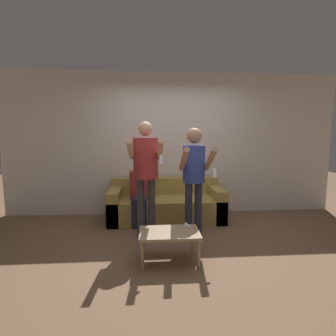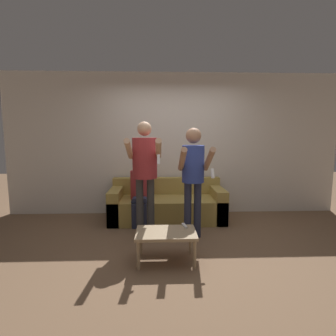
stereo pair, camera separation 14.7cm
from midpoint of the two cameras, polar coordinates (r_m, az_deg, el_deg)
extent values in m
plane|color=brown|center=(3.76, 2.18, -16.96)|extent=(14.00, 14.00, 0.00)
cube|color=silver|center=(5.10, 0.15, 5.15)|extent=(6.40, 0.06, 2.70)
cube|color=#AD9347|center=(4.79, -1.25, -8.88)|extent=(2.03, 0.82, 0.41)
cube|color=#AD9347|center=(5.03, -1.46, -3.85)|extent=(2.03, 0.16, 0.31)
cube|color=#AD9347|center=(4.81, -12.29, -7.92)|extent=(0.20, 0.82, 0.59)
cube|color=#AD9347|center=(4.90, 9.58, -7.58)|extent=(0.20, 0.82, 0.59)
cylinder|color=#383838|center=(3.95, -7.02, -8.71)|extent=(0.11, 0.11, 0.91)
cylinder|color=#383838|center=(3.95, -4.65, -8.70)|extent=(0.11, 0.11, 0.91)
cylinder|color=#9E2D33|center=(3.81, -5.99, 2.17)|extent=(0.36, 0.36, 0.58)
sphere|color=tan|center=(3.80, -6.07, 8.50)|extent=(0.21, 0.21, 0.21)
cylinder|color=tan|center=(3.57, -9.35, 4.05)|extent=(0.08, 0.53, 0.31)
cylinder|color=tan|center=(3.56, -2.91, 4.13)|extent=(0.08, 0.53, 0.31)
cube|color=white|center=(3.32, -2.80, 1.82)|extent=(0.04, 0.08, 0.13)
cylinder|color=#282D47|center=(3.99, 3.43, -9.02)|extent=(0.11, 0.11, 0.85)
cylinder|color=#282D47|center=(4.01, 5.53, -8.95)|extent=(0.11, 0.11, 0.85)
cylinder|color=#2D429E|center=(3.86, 4.58, 0.93)|extent=(0.33, 0.33, 0.54)
sphere|color=#A87A5B|center=(3.84, 4.65, 7.04)|extent=(0.23, 0.23, 0.23)
cylinder|color=#A87A5B|center=(3.58, 2.33, 1.83)|extent=(0.08, 0.55, 0.38)
cylinder|color=#A87A5B|center=(3.64, 8.05, 1.86)|extent=(0.08, 0.55, 0.38)
cube|color=white|center=(3.41, 8.91, -1.12)|extent=(0.04, 0.09, 0.13)
cylinder|color=#282D47|center=(4.42, -8.26, -10.35)|extent=(0.11, 0.11, 0.41)
cylinder|color=#282D47|center=(4.41, -6.24, -10.36)|extent=(0.11, 0.11, 0.41)
cylinder|color=#282D47|center=(4.51, -8.18, -6.90)|extent=(0.11, 0.32, 0.11)
cylinder|color=#282D47|center=(4.50, -6.21, -6.89)|extent=(0.11, 0.32, 0.11)
cylinder|color=#9E2D33|center=(4.61, -7.14, -3.73)|extent=(0.34, 0.34, 0.50)
sphere|color=beige|center=(4.56, -7.21, 0.88)|extent=(0.21, 0.21, 0.21)
cube|color=tan|center=(3.27, -1.03, -13.96)|extent=(0.73, 0.47, 0.04)
cylinder|color=tan|center=(3.17, -7.00, -18.49)|extent=(0.04, 0.04, 0.34)
cylinder|color=tan|center=(3.20, 5.30, -18.17)|extent=(0.04, 0.04, 0.34)
cylinder|color=tan|center=(3.52, -6.68, -15.70)|extent=(0.04, 0.04, 0.34)
cylinder|color=tan|center=(3.56, 4.22, -15.46)|extent=(0.04, 0.04, 0.34)
cube|color=white|center=(3.43, 2.93, -12.40)|extent=(0.06, 0.15, 0.02)
camera|label=1|loc=(0.07, -91.00, -0.13)|focal=28.00mm
camera|label=2|loc=(0.07, 89.00, 0.13)|focal=28.00mm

